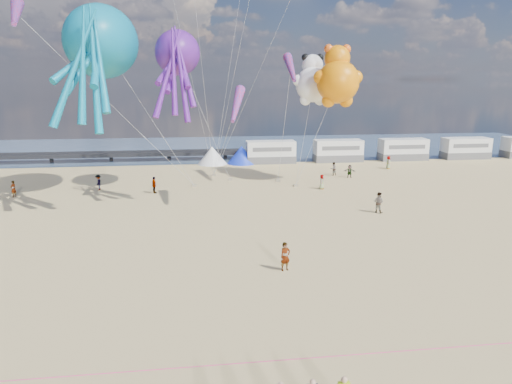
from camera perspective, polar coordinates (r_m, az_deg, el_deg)
name	(u,v)px	position (r m, az deg, el deg)	size (l,w,h in m)	color
ground	(276,302)	(24.17, 2.49, -13.57)	(120.00, 120.00, 0.00)	#D8BC7C
water	(221,148)	(77.03, -4.34, 5.55)	(120.00, 120.00, 0.00)	#3C5372
pier	(20,156)	(70.26, -27.37, 4.04)	(60.00, 3.00, 0.50)	black
motorhome_0	(271,152)	(62.64, 1.85, 5.03)	(6.60, 2.50, 3.00)	silver
motorhome_1	(338,151)	(64.79, 10.22, 5.11)	(6.60, 2.50, 3.00)	silver
motorhome_2	(403,149)	(68.20, 17.89, 5.10)	(6.60, 2.50, 3.00)	silver
motorhome_3	(466,148)	(72.71, 24.73, 5.00)	(6.60, 2.50, 3.00)	silver
tent_white	(212,155)	(61.96, -5.50, 4.59)	(4.00, 4.00, 2.40)	white
tent_blue	(242,155)	(62.19, -1.80, 4.69)	(4.00, 4.00, 2.40)	#1933CC
rope_line	(296,359)	(19.93, 5.03, -20.08)	(0.03, 0.03, 34.00)	#F2338C
standing_person	(285,257)	(27.50, 3.68, -8.05)	(0.64, 0.42, 1.76)	tan
beachgoer_0	(388,162)	(60.83, 16.22, 3.57)	(0.60, 0.40, 1.65)	#7F6659
beachgoer_1	(378,202)	(40.47, 15.06, -1.25)	(0.88, 0.57, 1.80)	#7F6659
beachgoer_2	(98,182)	(49.73, -19.10, 1.13)	(0.79, 0.62, 1.63)	#7F6659
beachgoer_3	(154,185)	(46.86, -12.60, 0.86)	(1.09, 0.63, 1.69)	#7F6659
beachgoer_4	(350,171)	(54.21, 11.62, 2.55)	(0.88, 0.37, 1.50)	#7F6659
beachgoer_5	(13,189)	(50.20, -28.07, 0.35)	(1.50, 0.48, 1.61)	#7F6659
beachgoer_6	(322,182)	(48.01, 8.24, 1.27)	(0.56, 0.37, 1.54)	#7F6659
beachgoer_7	(333,169)	(55.17, 9.64, 2.88)	(0.77, 0.50, 1.58)	#7F6659
sandbag_a	(194,186)	(49.16, -7.71, 0.80)	(0.50, 0.35, 0.22)	gray
sandbag_b	(230,180)	(51.69, -3.28, 1.55)	(0.50, 0.35, 0.22)	gray
sandbag_c	(296,186)	(48.90, 5.01, 0.80)	(0.50, 0.35, 0.22)	gray
sandbag_d	(278,181)	(51.23, 2.76, 1.44)	(0.50, 0.35, 0.22)	gray
sandbag_e	(214,175)	(54.25, -5.31, 2.10)	(0.50, 0.35, 0.22)	gray
kite_octopus_teal	(101,42)	(46.10, -18.75, 17.34)	(4.96, 11.58, 13.23)	#0A7696
kite_octopus_purple	(177,53)	(46.20, -9.79, 16.77)	(4.01, 9.35, 10.68)	#5B1B8A
kite_panda	(313,84)	(52.12, 7.15, 13.19)	(4.69, 4.41, 6.61)	white
kite_teddy_orange	(338,82)	(49.39, 10.21, 13.39)	(5.37, 5.05, 7.58)	orange
windsock_left	(16,13)	(43.69, -27.82, 19.18)	(1.10, 6.82, 6.82)	red
windsock_mid	(291,68)	(48.82, 4.38, 15.17)	(1.00, 5.84, 5.84)	red
windsock_right	(237,105)	(39.39, -2.43, 10.86)	(0.90, 5.13, 5.13)	red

